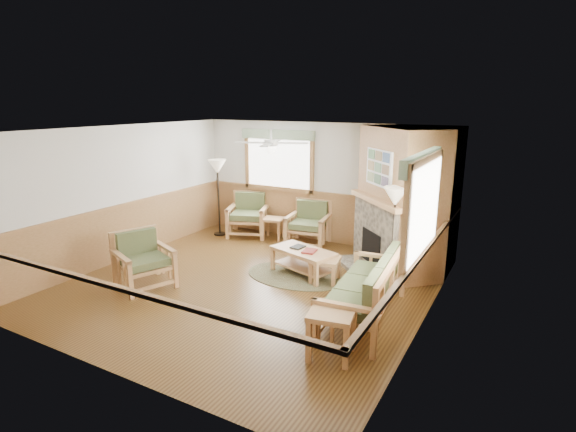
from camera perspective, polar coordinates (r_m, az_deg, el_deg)
The scene contains 24 objects.
floor at distance 8.06m, azimuth -4.96°, elevation -8.73°, with size 6.00×6.00×0.01m, color #553817.
ceiling at distance 7.42m, azimuth -5.42°, elevation 10.84°, with size 6.00×6.00×0.01m, color white.
wall_back at distance 10.19m, azimuth 4.30°, elevation 4.19°, with size 6.00×0.02×2.70m, color silver.
wall_front at distance 5.52m, azimuth -22.95°, elevation -5.91°, with size 6.00×0.02×2.70m, color silver.
wall_left at distance 9.60m, azimuth -20.22°, elevation 2.70°, with size 0.02×6.00×2.70m, color silver.
wall_right at distance 6.49m, azimuth 17.38°, elevation -2.42°, with size 0.02×6.00×2.70m, color silver.
wainscot at distance 7.86m, azimuth -5.05°, elevation -5.01°, with size 6.00×6.00×1.10m, color olive, non-canonical shape.
fireplace at distance 8.64m, azimuth 14.06°, elevation 1.92°, with size 2.20×2.20×2.70m, color olive, non-canonical shape.
window_back at distance 10.52m, azimuth -1.22°, elevation 11.03°, with size 1.90×0.16×1.50m, color white, non-canonical shape.
window_right at distance 6.08m, azimuth 17.45°, elevation 7.84°, with size 0.16×1.90×1.50m, color white, non-canonical shape.
ceiling_fan at distance 7.52m, azimuth -2.18°, elevation 10.63°, with size 1.24×1.24×0.36m, color white, non-canonical shape.
sofa at distance 6.78m, azimuth 9.62°, elevation -9.00°, with size 0.87×2.11×0.97m, color tan, non-canonical shape.
armchair_back_left at distance 10.82m, azimuth -5.10°, elevation 0.18°, with size 0.89×0.89×1.00m, color tan, non-canonical shape.
armchair_back_right at distance 10.03m, azimuth 2.61°, elevation -1.00°, with size 0.87×0.87×0.98m, color tan, non-canonical shape.
armchair_left at distance 8.19m, azimuth -17.84°, elevation -5.37°, with size 0.86×0.86×0.96m, color tan, non-canonical shape.
coffee_table at distance 8.40m, azimuth 1.95°, elevation -5.87°, with size 1.21×0.61×0.48m, color tan, non-canonical shape.
end_table_chairs at distance 10.52m, azimuth -1.88°, elevation -1.59°, with size 0.45×0.43×0.51m, color tan, non-canonical shape.
end_table_sofa at distance 5.86m, azimuth 5.50°, elevation -14.70°, with size 0.55×0.53×0.62m, color tan, non-canonical shape.
footstool at distance 8.12m, azimuth 4.72°, elevation -6.83°, with size 0.50×0.50×0.43m, color tan, non-canonical shape.
braided_rug at distance 8.41m, azimuth 0.93°, elevation -7.56°, with size 1.90×1.90×0.01m, color brown.
floor_lamp_left at distance 10.82m, azimuth -8.81°, elevation 2.33°, with size 0.42×0.42×1.84m, color black, non-canonical shape.
floor_lamp_right at distance 7.86m, azimuth 13.20°, elevation -2.73°, with size 0.41×0.41×1.78m, color black, non-canonical shape.
book_red at distance 8.21m, azimuth 2.74°, elevation -4.37°, with size 0.22×0.30×0.03m, color maroon.
book_dark at distance 8.44m, azimuth 1.27°, elevation -3.86°, with size 0.20×0.27×0.03m, color black.
Camera 1 is at (4.17, -6.12, 3.16)m, focal length 28.00 mm.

